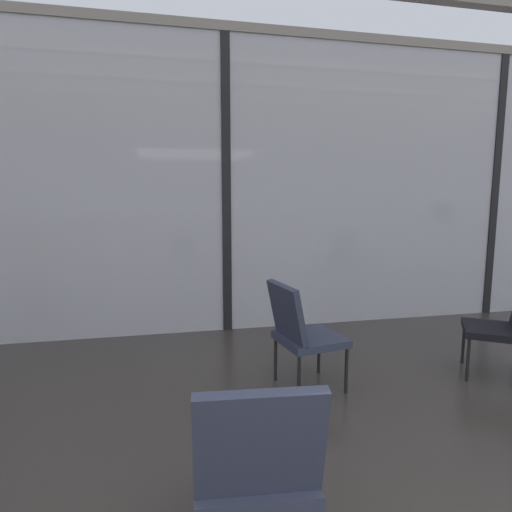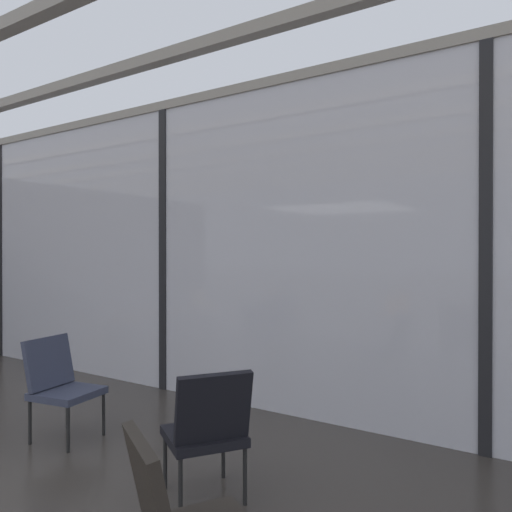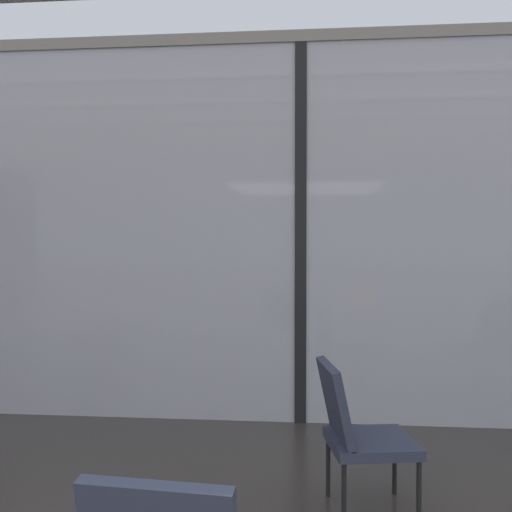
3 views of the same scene
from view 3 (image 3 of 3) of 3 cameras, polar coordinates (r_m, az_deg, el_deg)
name	(u,v)px [view 3 (image 3 of 3)]	position (r m, az deg, el deg)	size (l,w,h in m)	color
glass_curtain_wall	(301,234)	(5.05, 4.44, 2.21)	(14.00, 0.08, 3.29)	silver
window_mullion_1	(301,234)	(5.05, 4.44, 2.21)	(0.10, 0.12, 3.29)	black
parked_airplane	(323,211)	(10.68, 6.60, 4.45)	(11.40, 4.30, 4.30)	silver
lounge_chair_6	(356,427)	(3.55, 9.86, -16.31)	(0.60, 0.56, 0.87)	#33384C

